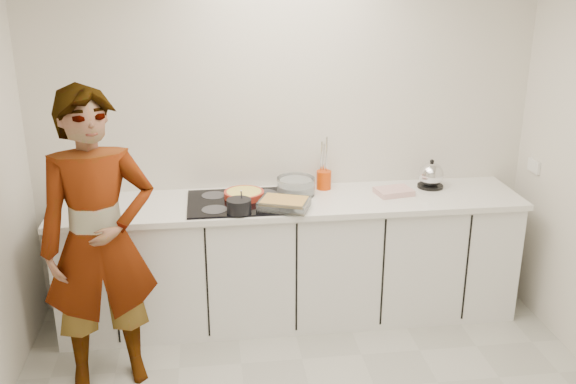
{
  "coord_description": "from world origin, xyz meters",
  "views": [
    {
      "loc": [
        -0.55,
        -2.86,
        2.44
      ],
      "look_at": [
        -0.05,
        1.05,
        1.05
      ],
      "focal_mm": 40.0,
      "sensor_mm": 36.0,
      "label": 1
    }
  ],
  "objects": [
    {
      "name": "utensil_crock",
      "position": [
        0.27,
        1.49,
        0.98
      ],
      "size": [
        0.13,
        0.13,
        0.13
      ],
      "primitive_type": "cylinder",
      "rotation": [
        0.0,
        0.0,
        0.29
      ],
      "color": "#CC3A03",
      "rests_on": "countertop"
    },
    {
      "name": "cook",
      "position": [
        -1.21,
        0.67,
        0.92
      ],
      "size": [
        0.75,
        0.58,
        1.84
      ],
      "primitive_type": "imported",
      "rotation": [
        0.0,
        0.0,
        0.23
      ],
      "color": "white",
      "rests_on": "floor"
    },
    {
      "name": "baking_dish",
      "position": [
        -0.07,
        1.09,
        0.96
      ],
      "size": [
        0.39,
        0.34,
        0.06
      ],
      "color": "silver",
      "rests_on": "hob"
    },
    {
      "name": "tart_dish",
      "position": [
        -0.32,
        1.33,
        0.95
      ],
      "size": [
        0.3,
        0.3,
        0.05
      ],
      "color": "#B02F1E",
      "rests_on": "hob"
    },
    {
      "name": "wall_back",
      "position": [
        0.0,
        1.6,
        1.3
      ],
      "size": [
        3.6,
        0.0,
        2.6
      ],
      "primitive_type": "cube",
      "color": "silver",
      "rests_on": "ground"
    },
    {
      "name": "tea_towel",
      "position": [
        0.74,
        1.3,
        0.93
      ],
      "size": [
        0.28,
        0.22,
        0.04
      ],
      "primitive_type": "cube",
      "rotation": [
        0.0,
        0.0,
        0.19
      ],
      "color": "white",
      "rests_on": "countertop"
    },
    {
      "name": "countertop",
      "position": [
        0.0,
        1.28,
        0.89
      ],
      "size": [
        3.24,
        0.64,
        0.04
      ],
      "primitive_type": "cube",
      "color": "white",
      "rests_on": "base_cabinets"
    },
    {
      "name": "base_cabinets",
      "position": [
        0.0,
        1.28,
        0.43
      ],
      "size": [
        3.2,
        0.58,
        0.87
      ],
      "primitive_type": "cube",
      "color": "white",
      "rests_on": "floor"
    },
    {
      "name": "mixing_bowl",
      "position": [
        0.05,
        1.38,
        0.97
      ],
      "size": [
        0.31,
        0.31,
        0.12
      ],
      "color": "silver",
      "rests_on": "countertop"
    },
    {
      "name": "kettle",
      "position": [
        1.05,
        1.41,
        1.0
      ],
      "size": [
        0.19,
        0.19,
        0.21
      ],
      "color": "black",
      "rests_on": "countertop"
    },
    {
      "name": "hob",
      "position": [
        -0.35,
        1.26,
        0.92
      ],
      "size": [
        0.72,
        0.54,
        0.01
      ],
      "primitive_type": "cube",
      "color": "black",
      "rests_on": "countertop"
    },
    {
      "name": "saucepan",
      "position": [
        -0.37,
        1.05,
        0.97
      ],
      "size": [
        0.21,
        0.21,
        0.15
      ],
      "color": "black",
      "rests_on": "hob"
    }
  ]
}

